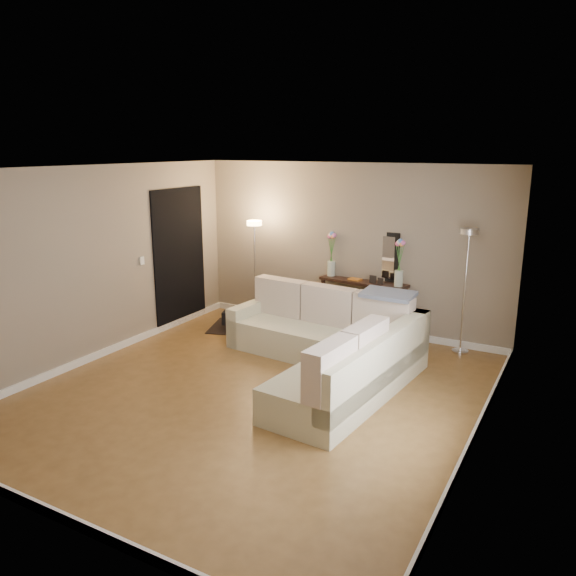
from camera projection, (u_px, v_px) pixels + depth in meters
The scene contains 23 objects.
floor at pixel (255, 393), 6.64m from camera, with size 5.00×5.50×0.01m, color brown.
ceiling at pixel (252, 168), 6.00m from camera, with size 5.00×5.50×0.01m, color white.
wall_back at pixel (349, 248), 8.67m from camera, with size 5.00×0.02×2.60m, color gray.
wall_front at pixel (46, 368), 3.98m from camera, with size 5.00×0.02×2.60m, color gray.
wall_left at pixel (95, 264), 7.50m from camera, with size 0.02×5.50×2.60m, color gray.
wall_right at pixel (485, 318), 5.15m from camera, with size 0.02×5.50×2.60m, color gray.
baseboard_back at pixel (346, 326), 8.95m from camera, with size 5.00×0.03×0.10m, color white.
baseboard_front at pixel (66, 519), 4.31m from camera, with size 5.00×0.03×0.10m, color white.
baseboard_left at pixel (104, 352), 7.80m from camera, with size 0.03×5.50×0.10m, color white.
baseboard_right at pixel (471, 440), 5.47m from camera, with size 0.03×5.50×0.10m, color white.
doorway at pixel (180, 258), 8.98m from camera, with size 0.02×1.20×2.20m, color black.
switch_plate at pixel (142, 261), 8.23m from camera, with size 0.02×0.08×0.12m, color white.
sectional_sofa at pixel (331, 346), 7.18m from camera, with size 2.76×2.81×0.95m.
throw_blanket at pixel (388, 294), 7.29m from camera, with size 0.68×0.39×0.05m, color slate.
console_table at pixel (358, 303), 8.67m from camera, with size 1.41×0.55×0.84m.
leaning_mirror at pixel (370, 255), 8.57m from camera, with size 0.97×0.17×0.76m.
table_decor at pixel (362, 280), 8.50m from camera, with size 0.58×0.17×0.14m.
flower_vase_left at pixel (331, 258), 8.79m from camera, with size 0.16×0.14×0.72m.
flower_vase_right at pixel (399, 267), 8.12m from camera, with size 0.16×0.14×0.72m.
floor_lamp_lit at pixel (255, 251), 9.00m from camera, with size 0.30×0.30×1.69m.
floor_lamp_unlit at pixel (467, 266), 7.63m from camera, with size 0.31×0.31×1.76m.
charcoal_rug at pixel (246, 327), 9.01m from camera, with size 1.10×0.82×0.01m, color black.
black_bag at pixel (233, 318), 8.89m from camera, with size 0.31×0.22×0.20m, color black.
Camera 1 is at (3.30, -5.18, 2.83)m, focal length 35.00 mm.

